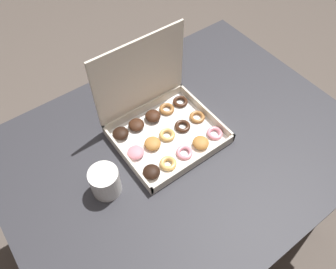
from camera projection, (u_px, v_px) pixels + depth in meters
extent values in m
plane|color=#564C44|center=(177.00, 223.00, 1.69)|extent=(8.00, 8.00, 0.00)
cube|color=#2D2D33|center=(182.00, 148.00, 1.13)|extent=(1.20, 0.92, 0.03)
cylinder|color=#2D2D33|center=(20.00, 193.00, 1.42)|extent=(0.06, 0.06, 0.67)
cylinder|color=#2D2D33|center=(213.00, 85.00, 1.81)|extent=(0.06, 0.06, 0.67)
cube|color=white|center=(168.00, 137.00, 1.14)|extent=(0.35, 0.30, 0.01)
cube|color=beige|center=(195.00, 163.00, 1.06)|extent=(0.35, 0.01, 0.03)
cube|color=beige|center=(144.00, 108.00, 1.19)|extent=(0.35, 0.01, 0.03)
cube|color=beige|center=(126.00, 158.00, 1.07)|extent=(0.01, 0.30, 0.03)
cube|color=beige|center=(206.00, 111.00, 1.18)|extent=(0.01, 0.30, 0.03)
cube|color=beige|center=(140.00, 75.00, 1.07)|extent=(0.35, 0.01, 0.28)
ellipsoid|color=black|center=(151.00, 172.00, 1.03)|extent=(0.06, 0.06, 0.03)
torus|color=tan|center=(168.00, 163.00, 1.06)|extent=(0.06, 0.06, 0.02)
torus|color=pink|center=(184.00, 153.00, 1.09)|extent=(0.06, 0.06, 0.01)
ellipsoid|color=#B77A38|center=(201.00, 143.00, 1.10)|extent=(0.06, 0.06, 0.03)
torus|color=pink|center=(215.00, 133.00, 1.14)|extent=(0.06, 0.06, 0.01)
ellipsoid|color=pink|center=(136.00, 152.00, 1.08)|extent=(0.06, 0.06, 0.03)
ellipsoid|color=#B77A38|center=(153.00, 143.00, 1.10)|extent=(0.06, 0.06, 0.03)
torus|color=tan|center=(167.00, 135.00, 1.13)|extent=(0.06, 0.06, 0.01)
torus|color=#381E11|center=(183.00, 126.00, 1.15)|extent=(0.06, 0.06, 0.01)
torus|color=#9E6633|center=(197.00, 117.00, 1.18)|extent=(0.06, 0.06, 0.01)
ellipsoid|color=black|center=(121.00, 133.00, 1.13)|extent=(0.06, 0.06, 0.03)
ellipsoid|color=#381E11|center=(136.00, 125.00, 1.15)|extent=(0.06, 0.06, 0.03)
ellipsoid|color=#381E11|center=(153.00, 116.00, 1.17)|extent=(0.06, 0.06, 0.03)
torus|color=#9E6633|center=(167.00, 109.00, 1.20)|extent=(0.06, 0.06, 0.01)
torus|color=#381E11|center=(180.00, 102.00, 1.22)|extent=(0.06, 0.06, 0.01)
cylinder|color=white|center=(105.00, 182.00, 0.98)|extent=(0.09, 0.09, 0.10)
cylinder|color=black|center=(103.00, 174.00, 0.95)|extent=(0.07, 0.07, 0.01)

